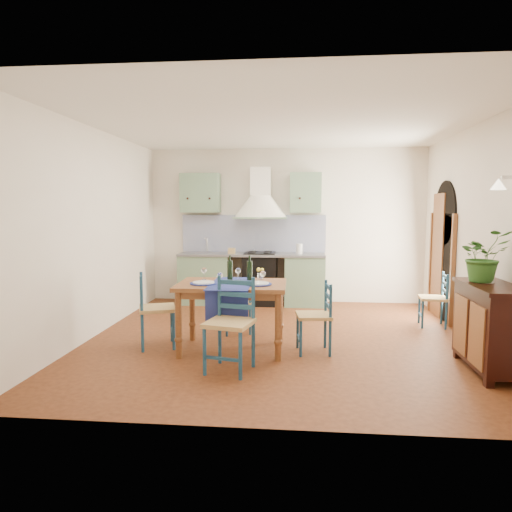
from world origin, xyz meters
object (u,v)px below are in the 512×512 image
Objects in this scene: chair_near at (231,323)px; potted_plant at (483,256)px; sideboard at (491,325)px; dining_table at (232,291)px.

potted_plant is at bearing 8.13° from chair_near.
chair_near is 0.94× the size of sideboard.
chair_near reaches higher than sideboard.
dining_table is 2.83m from potted_plant.
chair_near is at bearing -171.87° from potted_plant.
dining_table is 2.86m from sideboard.
dining_table reaches higher than chair_near.
dining_table is 2.32× the size of potted_plant.
dining_table is at bearing 173.63° from potted_plant.
dining_table reaches higher than sideboard.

